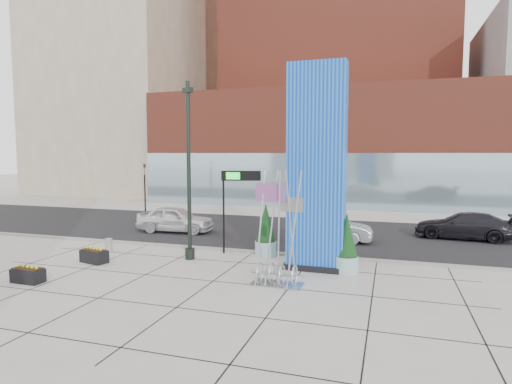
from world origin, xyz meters
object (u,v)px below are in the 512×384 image
(blue_pylon, at_px, (317,171))
(concrete_bollard, at_px, (109,245))
(public_art_sculpture, at_px, (277,255))
(car_white_west, at_px, (175,219))
(car_silver_mid, at_px, (332,229))
(overhead_street_sign, at_px, (237,183))
(lamp_post, at_px, (189,188))

(blue_pylon, distance_m, concrete_bollard, 11.20)
(public_art_sculpture, bearing_deg, concrete_bollard, 166.13)
(car_white_west, relative_size, car_silver_mid, 1.09)
(blue_pylon, xyz_separation_m, concrete_bollard, (-10.51, 0.05, -3.87))
(concrete_bollard, distance_m, car_white_west, 5.98)
(overhead_street_sign, bearing_deg, blue_pylon, -35.73)
(public_art_sculpture, relative_size, concrete_bollard, 6.39)
(public_art_sculpture, bearing_deg, car_white_west, 137.95)
(overhead_street_sign, distance_m, car_white_west, 7.74)
(concrete_bollard, relative_size, car_white_west, 0.14)
(lamp_post, distance_m, public_art_sculpture, 6.03)
(lamp_post, bearing_deg, blue_pylon, 0.29)
(lamp_post, relative_size, car_white_west, 1.72)
(concrete_bollard, bearing_deg, lamp_post, -1.02)
(blue_pylon, bearing_deg, concrete_bollard, -179.72)
(lamp_post, distance_m, overhead_street_sign, 2.40)
(blue_pylon, xyz_separation_m, public_art_sculpture, (-1.00, -2.66, -3.07))
(blue_pylon, bearing_deg, public_art_sculpture, -109.93)
(blue_pylon, bearing_deg, car_silver_mid, 91.36)
(car_white_west, bearing_deg, car_silver_mid, -93.72)
(blue_pylon, relative_size, concrete_bollard, 12.69)
(car_silver_mid, bearing_deg, lamp_post, 138.39)
(blue_pylon, bearing_deg, lamp_post, -179.14)
(lamp_post, bearing_deg, car_silver_mid, 46.36)
(lamp_post, bearing_deg, car_white_west, 123.46)
(lamp_post, xyz_separation_m, public_art_sculpture, (4.95, -2.63, -2.23))
(concrete_bollard, xyz_separation_m, car_white_west, (0.59, 5.93, 0.47))
(overhead_street_sign, bearing_deg, public_art_sculpture, -68.22)
(lamp_post, relative_size, concrete_bollard, 11.99)
(public_art_sculpture, relative_size, car_silver_mid, 1.00)
(lamp_post, height_order, concrete_bollard, lamp_post)
(car_white_west, bearing_deg, public_art_sculpture, -138.58)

